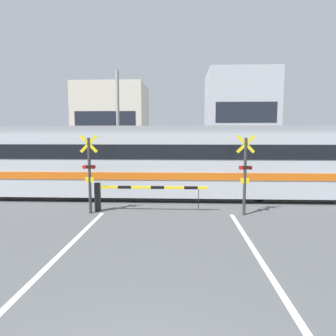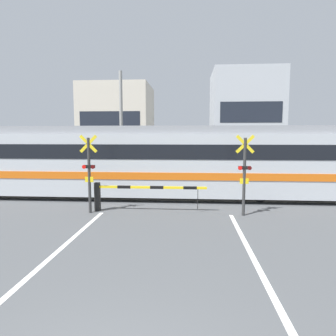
{
  "view_description": "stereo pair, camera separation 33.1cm",
  "coord_description": "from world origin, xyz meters",
  "px_view_note": "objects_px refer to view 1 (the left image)",
  "views": [
    {
      "loc": [
        0.56,
        -2.42,
        2.95
      ],
      "look_at": [
        0.0,
        10.03,
        1.6
      ],
      "focal_mm": 32.0,
      "sensor_mm": 36.0,
      "label": 1
    },
    {
      "loc": [
        0.89,
        -2.4,
        2.95
      ],
      "look_at": [
        0.0,
        10.03,
        1.6
      ],
      "focal_mm": 32.0,
      "sensor_mm": 36.0,
      "label": 2
    }
  ],
  "objects_px": {
    "crossing_signal_right": "(245,171)",
    "crossing_barrier_far": "(198,173)",
    "crossing_signal_left": "(89,171)",
    "crossing_barrier_near": "(128,192)",
    "pedestrian": "(186,164)",
    "commuter_train": "(126,160)"
  },
  "relations": [
    {
      "from": "crossing_signal_right",
      "to": "crossing_barrier_far",
      "type": "bearing_deg",
      "value": 102.41
    },
    {
      "from": "commuter_train",
      "to": "pedestrian",
      "type": "height_order",
      "value": "commuter_train"
    },
    {
      "from": "crossing_signal_right",
      "to": "crossing_barrier_near",
      "type": "bearing_deg",
      "value": 176.07
    },
    {
      "from": "crossing_barrier_near",
      "to": "crossing_barrier_far",
      "type": "distance_m",
      "value": 6.72
    },
    {
      "from": "crossing_signal_left",
      "to": "crossing_signal_right",
      "type": "relative_size",
      "value": 1.0
    },
    {
      "from": "crossing_signal_left",
      "to": "crossing_barrier_far",
      "type": "bearing_deg",
      "value": 54.91
    },
    {
      "from": "crossing_barrier_far",
      "to": "crossing_signal_right",
      "type": "relative_size",
      "value": 1.47
    },
    {
      "from": "crossing_barrier_near",
      "to": "crossing_signal_left",
      "type": "xyz_separation_m",
      "value": [
        -1.38,
        -0.3,
        0.87
      ]
    },
    {
      "from": "crossing_barrier_far",
      "to": "crossing_barrier_near",
      "type": "bearing_deg",
      "value": -116.89
    },
    {
      "from": "commuter_train",
      "to": "crossing_signal_right",
      "type": "bearing_deg",
      "value": -31.58
    },
    {
      "from": "commuter_train",
      "to": "crossing_signal_left",
      "type": "bearing_deg",
      "value": -104.92
    },
    {
      "from": "crossing_barrier_near",
      "to": "crossing_barrier_far",
      "type": "bearing_deg",
      "value": 63.11
    },
    {
      "from": "commuter_train",
      "to": "crossing_signal_left",
      "type": "height_order",
      "value": "commuter_train"
    },
    {
      "from": "commuter_train",
      "to": "crossing_barrier_near",
      "type": "xyz_separation_m",
      "value": [
        0.57,
        -2.76,
        -1.04
      ]
    },
    {
      "from": "crossing_signal_left",
      "to": "crossing_signal_right",
      "type": "bearing_deg",
      "value": 0.0
    },
    {
      "from": "crossing_barrier_near",
      "to": "pedestrian",
      "type": "relative_size",
      "value": 2.44
    },
    {
      "from": "crossing_signal_left",
      "to": "crossing_barrier_near",
      "type": "bearing_deg",
      "value": 12.37
    },
    {
      "from": "pedestrian",
      "to": "crossing_barrier_near",
      "type": "bearing_deg",
      "value": -105.52
    },
    {
      "from": "crossing_barrier_near",
      "to": "pedestrian",
      "type": "distance_m",
      "value": 9.03
    },
    {
      "from": "crossing_barrier_near",
      "to": "pedestrian",
      "type": "xyz_separation_m",
      "value": [
        2.42,
        8.7,
        0.27
      ]
    },
    {
      "from": "crossing_barrier_far",
      "to": "pedestrian",
      "type": "xyz_separation_m",
      "value": [
        -0.62,
        2.71,
        0.27
      ]
    },
    {
      "from": "crossing_signal_right",
      "to": "pedestrian",
      "type": "height_order",
      "value": "crossing_signal_right"
    }
  ]
}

